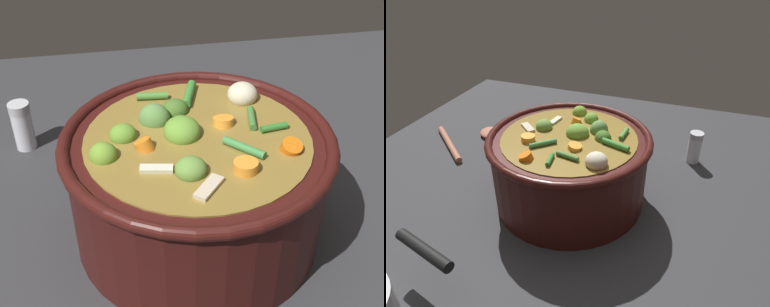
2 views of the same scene
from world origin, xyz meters
The scene contains 4 objects.
ground_plane centered at (0.00, 0.00, 0.00)m, with size 1.10×1.10×0.00m, color #2D2D30.
cooking_pot centered at (0.00, 0.00, 0.08)m, with size 0.31×0.31×0.16m.
wooden_spoon centered at (0.32, -0.14, 0.01)m, with size 0.19×0.19×0.02m.
salt_shaker centered at (-0.23, -0.22, 0.04)m, with size 0.03×0.03×0.08m.
Camera 2 is at (-0.21, 0.52, 0.45)m, focal length 32.52 mm.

